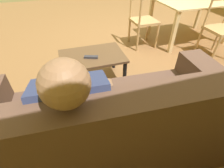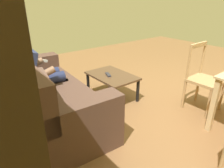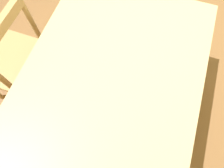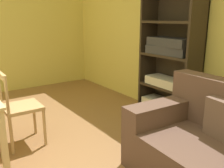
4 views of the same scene
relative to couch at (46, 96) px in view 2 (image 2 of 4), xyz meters
The scene contains 6 objects.
ground_plane 2.25m from the couch, 125.18° to the right, with size 8.74×8.74×0.00m, color brown.
couch is the anchor object (origin of this frame).
person_lounging 0.39m from the couch, ahead, with size 0.61×0.92×1.16m.
coffee_table 1.08m from the couch, 92.62° to the right, with size 0.81×0.55×0.40m.
tv_remote 1.03m from the couch, 91.48° to the right, with size 0.05×0.17×0.02m, color #2D2D38.
dining_chair_facing_couch 2.22m from the couch, 120.88° to the right, with size 0.43×0.43×0.97m.
Camera 2 is at (-1.15, 2.61, 1.57)m, focal length 32.43 mm.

